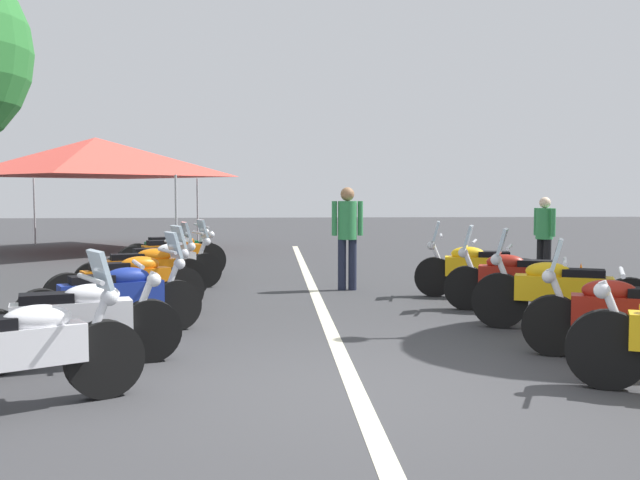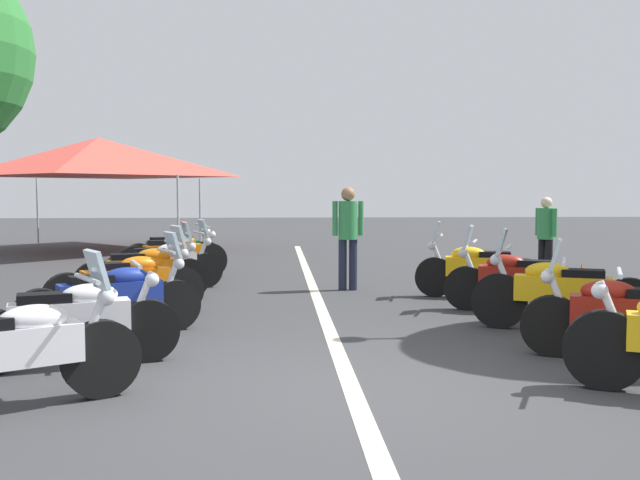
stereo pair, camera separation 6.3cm
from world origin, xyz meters
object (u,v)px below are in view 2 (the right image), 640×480
motorcycle_right_row_3 (516,279)px  motorcycle_left_row_4 (145,271)px  motorcycle_left_row_5 (164,263)px  bystander_0 (546,232)px  motorcycle_left_row_6 (174,255)px  bystander_1 (348,230)px  motorcycle_left_row_2 (114,297)px  motorcycle_right_row_2 (560,292)px  traffic_cone_0 (581,284)px  motorcycle_right_row_4 (478,268)px  motorcycle_left_row_0 (14,351)px  motorcycle_right_row_1 (624,315)px  motorcycle_left_row_3 (129,283)px  motorcycle_left_row_1 (73,321)px  event_tent (98,157)px  motorcycle_left_row_7 (174,250)px

motorcycle_right_row_3 → motorcycle_left_row_4: bearing=6.2°
motorcycle_left_row_5 → bystander_0: bearing=-14.2°
motorcycle_left_row_4 → motorcycle_left_row_6: bearing=70.1°
bystander_0 → bystander_1: (-1.12, 3.87, 0.11)m
motorcycle_left_row_2 → motorcycle_right_row_2: size_ratio=0.97×
motorcycle_left_row_4 → motorcycle_right_row_2: motorcycle_right_row_2 is taller
traffic_cone_0 → bystander_1: 3.81m
motorcycle_right_row_3 → motorcycle_right_row_4: size_ratio=0.98×
traffic_cone_0 → motorcycle_left_row_0: bearing=126.3°
motorcycle_right_row_1 → motorcycle_left_row_5: bearing=-22.7°
motorcycle_left_row_6 → motorcycle_left_row_3: bearing=-113.7°
bystander_0 → motorcycle_left_row_2: bearing=-167.6°
motorcycle_left_row_6 → traffic_cone_0: motorcycle_left_row_6 is taller
motorcycle_right_row_3 → bystander_0: bystander_0 is taller
motorcycle_left_row_1 → motorcycle_left_row_2: size_ratio=1.01×
motorcycle_left_row_3 → motorcycle_left_row_6: size_ratio=0.98×
motorcycle_right_row_4 → bystander_1: bystander_1 is taller
motorcycle_left_row_2 → motorcycle_left_row_5: (3.87, 0.02, -0.00)m
motorcycle_left_row_0 → motorcycle_right_row_4: size_ratio=0.90×
motorcycle_left_row_6 → traffic_cone_0: bearing=-50.8°
motorcycle_left_row_3 → event_tent: (11.07, 3.08, 2.18)m
motorcycle_left_row_6 → event_tent: (6.93, 3.09, 2.18)m
motorcycle_left_row_2 → bystander_1: bystander_1 is taller
bystander_0 → bystander_1: size_ratio=0.90×
motorcycle_right_row_1 → traffic_cone_0: motorcycle_right_row_1 is taller
motorcycle_left_row_4 → motorcycle_left_row_6: motorcycle_left_row_4 is taller
motorcycle_right_row_3 → traffic_cone_0: bearing=-130.5°
motorcycle_right_row_2 → motorcycle_right_row_4: bearing=-62.9°
motorcycle_right_row_4 → event_tent: 12.81m
motorcycle_left_row_5 → motorcycle_right_row_4: motorcycle_right_row_4 is taller
event_tent → motorcycle_left_row_2: bearing=-165.6°
motorcycle_right_row_4 → bystander_0: size_ratio=1.28×
motorcycle_right_row_2 → motorcycle_right_row_4: size_ratio=1.01×
motorcycle_left_row_1 → traffic_cone_0: size_ratio=3.24×
motorcycle_left_row_0 → motorcycle_left_row_3: size_ratio=0.92×
event_tent → motorcycle_left_row_1: bearing=-167.3°
motorcycle_right_row_2 → motorcycle_left_row_7: bearing=-27.9°
motorcycle_right_row_2 → event_tent: bearing=-32.9°
motorcycle_left_row_2 → motorcycle_right_row_4: bearing=1.6°
motorcycle_left_row_5 → motorcycle_left_row_1: bearing=-112.1°
motorcycle_left_row_3 → event_tent: bearing=78.0°
motorcycle_left_row_5 → motorcycle_left_row_6: motorcycle_left_row_5 is taller
event_tent → motorcycle_left_row_6: bearing=-156.0°
motorcycle_left_row_1 → motorcycle_right_row_3: size_ratio=1.01×
motorcycle_left_row_3 → motorcycle_left_row_6: 4.14m
motorcycle_right_row_2 → traffic_cone_0: motorcycle_right_row_2 is taller
motorcycle_right_row_1 → motorcycle_left_row_7: bearing=-33.2°
motorcycle_left_row_2 → event_tent: (12.28, 3.16, 2.19)m
motorcycle_left_row_5 → motorcycle_right_row_2: motorcycle_right_row_2 is taller
traffic_cone_0 → motorcycle_left_row_1: bearing=118.3°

